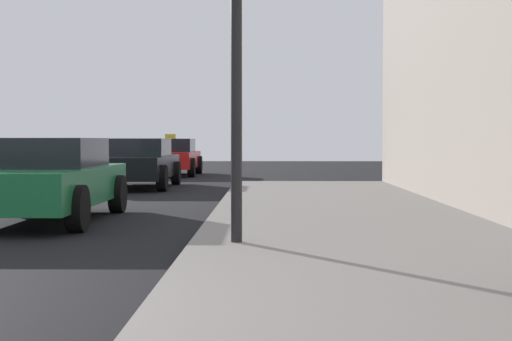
{
  "coord_description": "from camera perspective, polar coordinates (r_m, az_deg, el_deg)",
  "views": [
    {
      "loc": [
        2.84,
        -4.54,
        1.25
      ],
      "look_at": [
        2.72,
        3.68,
        0.92
      ],
      "focal_mm": 54.86,
      "sensor_mm": 36.0,
      "label": 1
    }
  ],
  "objects": [
    {
      "name": "car_black",
      "position": [
        20.42,
        -8.7,
        0.57
      ],
      "size": [
        1.93,
        4.42,
        1.27
      ],
      "rotation": [
        0.0,
        0.0,
        3.14
      ],
      "color": "black",
      "rests_on": "ground_plane"
    },
    {
      "name": "car_red",
      "position": [
        27.32,
        -6.3,
        1.02
      ],
      "size": [
        2.0,
        4.28,
        1.43
      ],
      "rotation": [
        0.0,
        0.0,
        3.14
      ],
      "color": "red",
      "rests_on": "ground_plane"
    },
    {
      "name": "sidewalk",
      "position": [
        4.83,
        15.03,
        -11.88
      ],
      "size": [
        4.0,
        32.0,
        0.15
      ],
      "primitive_type": "cube",
      "color": "gray",
      "rests_on": "ground_plane"
    },
    {
      "name": "car_green",
      "position": [
        12.36,
        -15.17,
        -0.59
      ],
      "size": [
        1.94,
        4.38,
        1.27
      ],
      "rotation": [
        0.0,
        0.0,
        3.14
      ],
      "color": "#196638",
      "rests_on": "ground_plane"
    }
  ]
}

